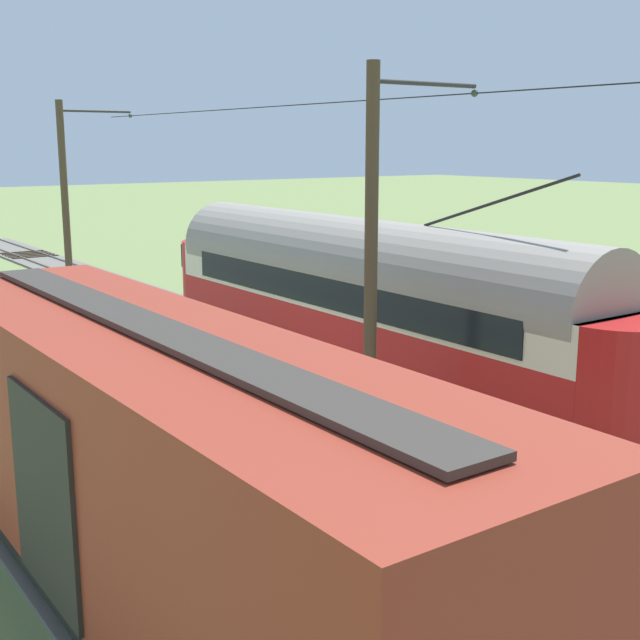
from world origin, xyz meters
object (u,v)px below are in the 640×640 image
catenary_pole_foreground (67,199)px  catenary_pole_mid_near (374,248)px  boxcar_adjacent (157,465)px  vintage_streetcar (362,294)px

catenary_pole_foreground → catenary_pole_mid_near: (0.00, 18.97, 0.00)m
catenary_pole_foreground → catenary_pole_mid_near: bearing=90.0°
boxcar_adjacent → catenary_pole_mid_near: catenary_pole_mid_near is taller
vintage_streetcar → boxcar_adjacent: vintage_streetcar is taller
catenary_pole_foreground → catenary_pole_mid_near: size_ratio=1.00×
catenary_pole_foreground → vintage_streetcar: bearing=100.4°
boxcar_adjacent → vintage_streetcar: bearing=-140.5°
vintage_streetcar → catenary_pole_mid_near: catenary_pole_mid_near is taller
vintage_streetcar → catenary_pole_foreground: 15.44m
vintage_streetcar → boxcar_adjacent: 12.38m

